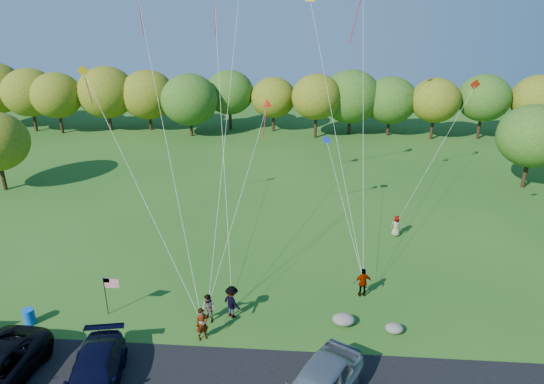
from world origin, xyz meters
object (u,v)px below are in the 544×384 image
at_px(minivan_navy, 94,376).
at_px(trash_barrel, 29,317).
at_px(flyer_c, 232,302).
at_px(flyer_d, 363,282).
at_px(flyer_e, 396,226).
at_px(flyer_a, 202,324).
at_px(flyer_b, 208,309).

distance_m(minivan_navy, trash_barrel, 6.94).
xyz_separation_m(minivan_navy, flyer_c, (5.20, 5.73, 0.09)).
relative_size(flyer_c, flyer_d, 1.05).
relative_size(flyer_e, trash_barrel, 1.77).
bearing_deg(flyer_c, flyer_a, 96.72).
xyz_separation_m(flyer_a, flyer_d, (8.43, 4.40, -0.01)).
bearing_deg(trash_barrel, flyer_a, -3.18).
bearing_deg(flyer_e, trash_barrel, 45.06).
bearing_deg(flyer_b, trash_barrel, -140.55).
height_order(minivan_navy, flyer_a, flyer_a).
distance_m(minivan_navy, flyer_d, 14.87).
xyz_separation_m(flyer_a, flyer_c, (1.22, 1.93, 0.03)).
distance_m(minivan_navy, flyer_a, 5.50).
relative_size(flyer_a, flyer_c, 0.97).
distance_m(flyer_c, trash_barrel, 10.72).
distance_m(flyer_c, flyer_d, 7.62).
relative_size(flyer_a, flyer_d, 1.01).
height_order(flyer_b, flyer_e, flyer_b).
bearing_deg(trash_barrel, minivan_navy, -38.55).
bearing_deg(minivan_navy, flyer_e, 34.98).
xyz_separation_m(flyer_d, flyer_e, (3.11, 7.67, -0.11)).
bearing_deg(flyer_d, minivan_navy, 23.42).
height_order(minivan_navy, trash_barrel, minivan_navy).
height_order(flyer_b, flyer_c, flyer_c).
height_order(flyer_d, flyer_e, flyer_d).
relative_size(flyer_c, flyer_e, 1.20).
bearing_deg(flyer_c, flyer_d, -122.13).
height_order(flyer_b, trash_barrel, flyer_b).
height_order(minivan_navy, flyer_d, flyer_d).
bearing_deg(flyer_d, flyer_a, 17.54).
bearing_deg(flyer_e, flyer_c, 60.68).
bearing_deg(flyer_d, flyer_e, -122.08).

